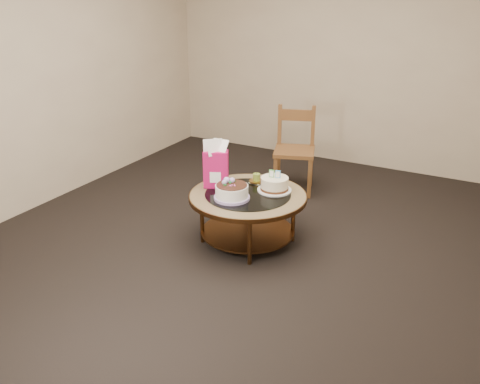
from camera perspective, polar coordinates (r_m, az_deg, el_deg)
The scene contains 8 objects.
ground at distance 4.78m, azimuth 0.81°, elevation -5.25°, with size 5.00×5.00×0.00m, color black.
room_walls at distance 4.29m, azimuth 0.93°, elevation 13.32°, with size 4.52×5.02×2.61m.
coffee_table at distance 4.62m, azimuth 0.84°, elevation -1.09°, with size 1.02×1.02×0.46m.
decorated_cake at distance 4.46m, azimuth -0.90°, elevation -0.05°, with size 0.30×0.30×0.18m.
cream_cake at distance 4.64m, azimuth 3.70°, elevation 0.83°, with size 0.30×0.30×0.19m.
gift_bag at distance 4.67m, azimuth -2.60°, elevation 3.01°, with size 0.24×0.21×0.43m.
pillar_candle at distance 4.81m, azimuth 1.77°, elevation 1.34°, with size 0.13×0.13×0.10m.
dining_chair at distance 5.76m, azimuth 5.85°, elevation 4.55°, with size 0.53×0.53×0.91m.
Camera 1 is at (1.96, -3.75, 2.23)m, focal length 40.00 mm.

